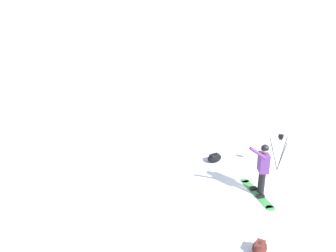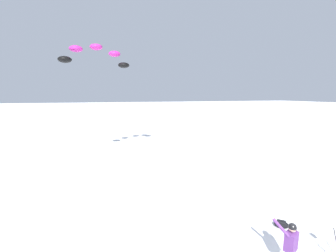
{
  "view_description": "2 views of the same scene",
  "coord_description": "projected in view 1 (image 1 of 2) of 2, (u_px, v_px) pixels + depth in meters",
  "views": [
    {
      "loc": [
        -10.22,
        -0.55,
        6.02
      ],
      "look_at": [
        -1.23,
        3.01,
        2.15
      ],
      "focal_mm": 39.97,
      "sensor_mm": 36.0,
      "label": 1
    },
    {
      "loc": [
        -5.39,
        -3.83,
        5.3
      ],
      "look_at": [
        -2.45,
        5.75,
        3.8
      ],
      "focal_mm": 22.46,
      "sensor_mm": 36.0,
      "label": 2
    }
  ],
  "objects": [
    {
      "name": "gear_bag_large",
      "position": [
        215.0,
        158.0,
        13.01
      ],
      "size": [
        0.62,
        0.6,
        0.29
      ],
      "color": "black",
      "rests_on": "ground_plane"
    },
    {
      "name": "snowboard",
      "position": [
        257.0,
        193.0,
        11.13
      ],
      "size": [
        1.51,
        1.21,
        0.1
      ],
      "color": "#3F994C",
      "rests_on": "ground_plane"
    },
    {
      "name": "snowboarder",
      "position": [
        263.0,
        165.0,
        10.72
      ],
      "size": [
        0.63,
        0.6,
        1.66
      ],
      "color": "black",
      "rests_on": "ground_plane"
    },
    {
      "name": "gear_bag_small",
      "position": [
        260.0,
        248.0,
        8.68
      ],
      "size": [
        0.53,
        0.39,
        0.31
      ],
      "color": "#4C1E19",
      "rests_on": "ground_plane"
    },
    {
      "name": "camera_tripod",
      "position": [
        280.0,
        145.0,
        12.19
      ],
      "size": [
        0.56,
        0.58,
        1.28
      ],
      "color": "#262628",
      "rests_on": "ground_plane"
    },
    {
      "name": "ground_plane",
      "position": [
        276.0,
        192.0,
        11.25
      ],
      "size": [
        300.0,
        300.0,
        0.0
      ],
      "primitive_type": "plane",
      "color": "white"
    }
  ]
}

